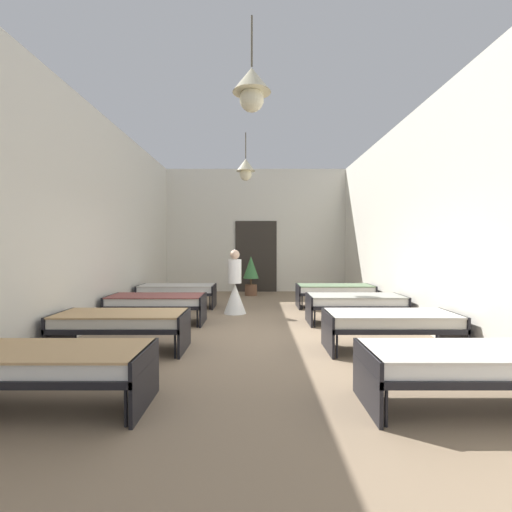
# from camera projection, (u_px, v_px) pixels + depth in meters

# --- Properties ---
(ground_plane) EXTENTS (6.69, 12.70, 0.10)m
(ground_plane) POSITION_uv_depth(u_px,v_px,m) (256.00, 338.00, 6.34)
(ground_plane) COLOR #8C755B
(room_shell) EXTENTS (6.49, 12.30, 4.17)m
(room_shell) POSITION_uv_depth(u_px,v_px,m) (256.00, 221.00, 7.60)
(room_shell) COLOR silver
(room_shell) RESTS_ON ground
(bed_left_row_0) EXTENTS (1.90, 0.84, 0.57)m
(bed_left_row_0) POSITION_uv_depth(u_px,v_px,m) (48.00, 363.00, 3.47)
(bed_left_row_0) COLOR black
(bed_left_row_0) RESTS_ON ground
(bed_right_row_0) EXTENTS (1.90, 0.84, 0.57)m
(bed_right_row_0) POSITION_uv_depth(u_px,v_px,m) (464.00, 363.00, 3.47)
(bed_right_row_0) COLOR black
(bed_right_row_0) RESTS_ON ground
(bed_left_row_1) EXTENTS (1.90, 0.84, 0.57)m
(bed_left_row_1) POSITION_uv_depth(u_px,v_px,m) (122.00, 321.00, 5.37)
(bed_left_row_1) COLOR black
(bed_left_row_1) RESTS_ON ground
(bed_right_row_1) EXTENTS (1.90, 0.84, 0.57)m
(bed_right_row_1) POSITION_uv_depth(u_px,v_px,m) (390.00, 321.00, 5.37)
(bed_right_row_1) COLOR black
(bed_right_row_1) RESTS_ON ground
(bed_left_row_2) EXTENTS (1.90, 0.84, 0.57)m
(bed_left_row_2) POSITION_uv_depth(u_px,v_px,m) (157.00, 302.00, 7.27)
(bed_left_row_2) COLOR black
(bed_left_row_2) RESTS_ON ground
(bed_right_row_2) EXTENTS (1.90, 0.84, 0.57)m
(bed_right_row_2) POSITION_uv_depth(u_px,v_px,m) (355.00, 302.00, 7.27)
(bed_right_row_2) COLOR black
(bed_right_row_2) RESTS_ON ground
(bed_left_row_3) EXTENTS (1.90, 0.84, 0.57)m
(bed_left_row_3) POSITION_uv_depth(u_px,v_px,m) (177.00, 290.00, 9.17)
(bed_left_row_3) COLOR black
(bed_left_row_3) RESTS_ON ground
(bed_right_row_3) EXTENTS (1.90, 0.84, 0.57)m
(bed_right_row_3) POSITION_uv_depth(u_px,v_px,m) (335.00, 290.00, 9.17)
(bed_right_row_3) COLOR black
(bed_right_row_3) RESTS_ON ground
(nurse_near_aisle) EXTENTS (0.52, 0.52, 1.49)m
(nurse_near_aisle) POSITION_uv_depth(u_px,v_px,m) (235.00, 291.00, 8.35)
(nurse_near_aisle) COLOR white
(nurse_near_aisle) RESTS_ON ground
(potted_plant) EXTENTS (0.49, 0.49, 1.24)m
(potted_plant) POSITION_uv_depth(u_px,v_px,m) (251.00, 272.00, 11.38)
(potted_plant) COLOR brown
(potted_plant) RESTS_ON ground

